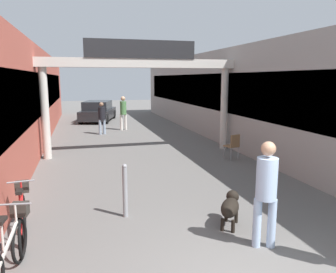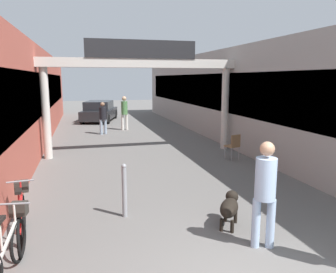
# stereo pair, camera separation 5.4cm
# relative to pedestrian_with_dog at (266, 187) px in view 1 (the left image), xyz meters

# --- Properties ---
(storefront_left) EXTENTS (3.00, 26.00, 4.00)m
(storefront_left) POSITION_rel_pedestrian_with_dog_xyz_m (-5.79, 9.56, 0.96)
(storefront_left) COLOR #B25142
(storefront_left) RESTS_ON ground_plane
(storefront_right) EXTENTS (3.00, 26.00, 4.00)m
(storefront_right) POSITION_rel_pedestrian_with_dog_xyz_m (4.39, 9.56, 0.96)
(storefront_right) COLOR #9E9993
(storefront_right) RESTS_ON ground_plane
(arcade_sign_gateway) EXTENTS (7.40, 0.47, 4.13)m
(arcade_sign_gateway) POSITION_rel_pedestrian_with_dog_xyz_m (-0.70, 7.42, 1.88)
(arcade_sign_gateway) COLOR beige
(arcade_sign_gateway) RESTS_ON ground_plane
(pedestrian_with_dog) EXTENTS (0.43, 0.43, 1.80)m
(pedestrian_with_dog) POSITION_rel_pedestrian_with_dog_xyz_m (0.00, 0.00, 0.00)
(pedestrian_with_dog) COLOR #A5BFE0
(pedestrian_with_dog) RESTS_ON ground_plane
(pedestrian_carrying_crate) EXTENTS (0.45, 0.45, 1.62)m
(pedestrian_carrying_crate) POSITION_rel_pedestrian_with_dog_xyz_m (-1.84, 12.14, -0.12)
(pedestrian_carrying_crate) COLOR #8C9EB2
(pedestrian_carrying_crate) RESTS_ON ground_plane
(pedestrian_elderly_walking) EXTENTS (0.39, 0.38, 1.84)m
(pedestrian_elderly_walking) POSITION_rel_pedestrian_with_dog_xyz_m (-0.62, 13.26, 0.03)
(pedestrian_elderly_walking) COLOR silver
(pedestrian_elderly_walking) RESTS_ON ground_plane
(dog_on_leash) EXTENTS (0.70, 0.85, 0.61)m
(dog_on_leash) POSITION_rel_pedestrian_with_dog_xyz_m (-0.18, 0.89, -0.65)
(dog_on_leash) COLOR black
(dog_on_leash) RESTS_ON ground_plane
(bicycle_silver_nearest) EXTENTS (0.46, 1.68, 0.98)m
(bicycle_silver_nearest) POSITION_rel_pedestrian_with_dog_xyz_m (-3.91, 0.17, -0.60)
(bicycle_silver_nearest) COLOR black
(bicycle_silver_nearest) RESTS_ON ground_plane
(bicycle_red_second) EXTENTS (0.46, 1.69, 0.98)m
(bicycle_red_second) POSITION_rel_pedestrian_with_dog_xyz_m (-3.92, 1.31, -0.60)
(bicycle_red_second) COLOR black
(bicycle_red_second) RESTS_ON ground_plane
(bollard_post_metal) EXTENTS (0.10, 0.10, 1.11)m
(bollard_post_metal) POSITION_rel_pedestrian_with_dog_xyz_m (-2.07, 1.81, -0.47)
(bollard_post_metal) COLOR gray
(bollard_post_metal) RESTS_ON ground_plane
(cafe_chair_wood_nearer) EXTENTS (0.50, 0.50, 0.89)m
(cafe_chair_wood_nearer) POSITION_rel_pedestrian_with_dog_xyz_m (2.18, 5.61, -0.50)
(cafe_chair_wood_nearer) COLOR gray
(cafe_chair_wood_nearer) RESTS_ON ground_plane
(parked_car_black) EXTENTS (2.70, 4.31, 1.33)m
(parked_car_black) POSITION_rel_pedestrian_with_dog_xyz_m (-1.75, 17.55, -0.39)
(parked_car_black) COLOR black
(parked_car_black) RESTS_ON ground_plane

